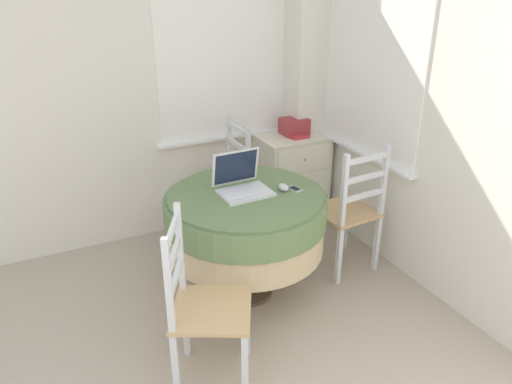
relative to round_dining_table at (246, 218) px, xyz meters
The scene contains 11 objects.
corner_room_shell 0.76m from the round_dining_table, ahead, with size 4.37×5.08×2.55m.
round_dining_table is the anchor object (origin of this frame).
laptop 0.23m from the round_dining_table, 91.50° to the left, with size 0.33×0.30×0.26m.
computer_mouse 0.32m from the round_dining_table, 13.65° to the right, with size 0.06×0.09×0.05m.
cell_phone 0.37m from the round_dining_table, 14.34° to the right, with size 0.07×0.11×0.01m.
dining_chair_near_back_window 0.82m from the round_dining_table, 77.23° to the left, with size 0.41×0.41×0.99m.
dining_chair_near_right_window 0.81m from the round_dining_table, ahead, with size 0.43×0.43×0.99m.
dining_chair_camera_near 0.82m from the round_dining_table, 131.03° to the right, with size 0.55×0.54×0.99m.
corner_cabinet 1.23m from the round_dining_table, 45.86° to the left, with size 0.58×0.47×0.78m.
storage_box 1.28m from the round_dining_table, 45.55° to the left, with size 0.22×0.18×0.14m.
book_on_cabinet 1.22m from the round_dining_table, 44.34° to the left, with size 0.15×0.22×0.02m.
Camera 1 is at (-0.26, -0.54, 2.10)m, focal length 35.00 mm.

